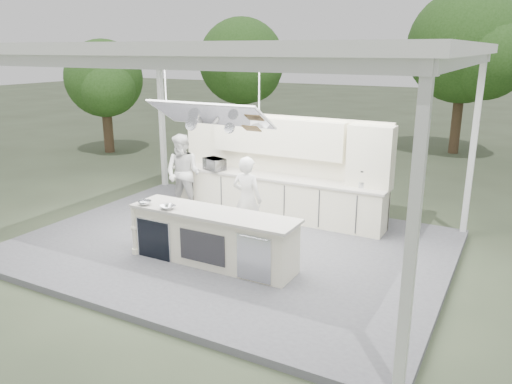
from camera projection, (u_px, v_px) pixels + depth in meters
The scene contains 12 objects.
ground at pixel (231, 249), 9.75m from camera, with size 90.00×90.00×0.00m, color #475339.
stage_deck at pixel (231, 247), 9.73m from camera, with size 8.00×6.00×0.12m, color slate.
tent at pixel (228, 53), 8.71m from camera, with size 8.20×6.20×3.86m.
demo_island at pixel (212, 237), 8.73m from camera, with size 3.10×0.79×0.95m.
back_counter at pixel (274, 196), 11.19m from camera, with size 5.08×0.72×0.95m.
back_wall_unit at pixel (297, 153), 10.90m from camera, with size 5.05×0.48×2.25m.
tree_cluster at pixel (372, 63), 17.17m from camera, with size 19.55×9.40×5.85m.
head_chef at pixel (247, 199), 9.64m from camera, with size 0.62×0.41×1.70m, color white.
sous_chef at pixel (183, 173), 11.44m from camera, with size 0.88×0.68×1.80m, color silver.
toaster_oven at pixel (214, 164), 11.52m from camera, with size 0.50×0.34×0.28m, color #B6B9BE.
bowl_large at pixel (168, 207), 8.74m from camera, with size 0.27×0.27×0.07m, color silver.
bowl_small at pixel (145, 203), 8.97m from camera, with size 0.24×0.24×0.08m, color #B1B4B8.
Camera 1 is at (4.74, -7.73, 3.78)m, focal length 35.00 mm.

